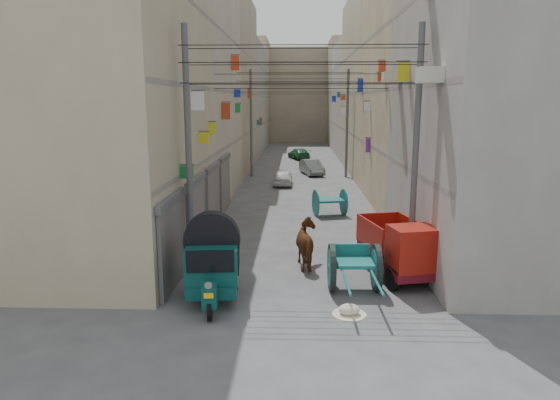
{
  "coord_description": "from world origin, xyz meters",
  "views": [
    {
      "loc": [
        -0.13,
        -9.81,
        5.66
      ],
      "look_at": [
        -0.69,
        6.5,
        2.42
      ],
      "focal_mm": 32.0,
      "sensor_mm": 36.0,
      "label": 1
    }
  ],
  "objects_px": {
    "feed_sack": "(349,310)",
    "distant_car_grey": "(312,167)",
    "auto_rickshaw": "(213,261)",
    "mini_truck": "(403,252)",
    "tonga_cart": "(354,267)",
    "horse": "(309,244)",
    "second_cart": "(330,202)",
    "distant_car_white": "(283,177)",
    "distant_car_green": "(299,154)"
  },
  "relations": [
    {
      "from": "auto_rickshaw",
      "to": "distant_car_white",
      "type": "height_order",
      "value": "auto_rickshaw"
    },
    {
      "from": "mini_truck",
      "to": "distant_car_grey",
      "type": "relative_size",
      "value": 1.06
    },
    {
      "from": "auto_rickshaw",
      "to": "distant_car_grey",
      "type": "bearing_deg",
      "value": 76.52
    },
    {
      "from": "tonga_cart",
      "to": "feed_sack",
      "type": "height_order",
      "value": "tonga_cart"
    },
    {
      "from": "mini_truck",
      "to": "feed_sack",
      "type": "relative_size",
      "value": 6.53
    },
    {
      "from": "feed_sack",
      "to": "distant_car_grey",
      "type": "distance_m",
      "value": 26.27
    },
    {
      "from": "tonga_cart",
      "to": "feed_sack",
      "type": "distance_m",
      "value": 1.89
    },
    {
      "from": "auto_rickshaw",
      "to": "feed_sack",
      "type": "height_order",
      "value": "auto_rickshaw"
    },
    {
      "from": "horse",
      "to": "tonga_cart",
      "type": "bearing_deg",
      "value": 109.23
    },
    {
      "from": "feed_sack",
      "to": "distant_car_green",
      "type": "xyz_separation_m",
      "value": [
        -1.24,
        37.06,
        0.39
      ]
    },
    {
      "from": "distant_car_green",
      "to": "second_cart",
      "type": "bearing_deg",
      "value": 76.83
    },
    {
      "from": "feed_sack",
      "to": "distant_car_green",
      "type": "relative_size",
      "value": 0.16
    },
    {
      "from": "feed_sack",
      "to": "distant_car_white",
      "type": "xyz_separation_m",
      "value": [
        -2.4,
        21.16,
        0.39
      ]
    },
    {
      "from": "distant_car_grey",
      "to": "distant_car_green",
      "type": "relative_size",
      "value": 0.97
    },
    {
      "from": "tonga_cart",
      "to": "second_cart",
      "type": "height_order",
      "value": "tonga_cart"
    },
    {
      "from": "auto_rickshaw",
      "to": "distant_car_white",
      "type": "relative_size",
      "value": 0.91
    },
    {
      "from": "auto_rickshaw",
      "to": "horse",
      "type": "height_order",
      "value": "auto_rickshaw"
    },
    {
      "from": "horse",
      "to": "distant_car_green",
      "type": "relative_size",
      "value": 0.52
    },
    {
      "from": "auto_rickshaw",
      "to": "feed_sack",
      "type": "xyz_separation_m",
      "value": [
        3.83,
        -0.93,
        -1.02
      ]
    },
    {
      "from": "distant_car_grey",
      "to": "horse",
      "type": "bearing_deg",
      "value": -105.71
    },
    {
      "from": "second_cart",
      "to": "mini_truck",
      "type": "bearing_deg",
      "value": -91.02
    },
    {
      "from": "second_cart",
      "to": "distant_car_white",
      "type": "bearing_deg",
      "value": 94.14
    },
    {
      "from": "feed_sack",
      "to": "second_cart",
      "type": "bearing_deg",
      "value": 88.95
    },
    {
      "from": "second_cart",
      "to": "distant_car_white",
      "type": "height_order",
      "value": "second_cart"
    },
    {
      "from": "second_cart",
      "to": "distant_car_grey",
      "type": "distance_m",
      "value": 14.32
    },
    {
      "from": "horse",
      "to": "distant_car_green",
      "type": "distance_m",
      "value": 33.12
    },
    {
      "from": "tonga_cart",
      "to": "distant_car_white",
      "type": "height_order",
      "value": "tonga_cart"
    },
    {
      "from": "feed_sack",
      "to": "distant_car_white",
      "type": "distance_m",
      "value": 21.3
    },
    {
      "from": "mini_truck",
      "to": "horse",
      "type": "height_order",
      "value": "mini_truck"
    },
    {
      "from": "auto_rickshaw",
      "to": "tonga_cart",
      "type": "height_order",
      "value": "auto_rickshaw"
    },
    {
      "from": "tonga_cart",
      "to": "distant_car_green",
      "type": "relative_size",
      "value": 0.88
    },
    {
      "from": "second_cart",
      "to": "distant_car_white",
      "type": "distance_m",
      "value": 9.58
    },
    {
      "from": "mini_truck",
      "to": "distant_car_grey",
      "type": "xyz_separation_m",
      "value": [
        -2.25,
        23.56,
        -0.36
      ]
    },
    {
      "from": "second_cart",
      "to": "distant_car_green",
      "type": "xyz_separation_m",
      "value": [
        -1.46,
        25.11,
        -0.19
      ]
    },
    {
      "from": "auto_rickshaw",
      "to": "distant_car_green",
      "type": "xyz_separation_m",
      "value": [
        2.59,
        36.13,
        -0.63
      ]
    },
    {
      "from": "mini_truck",
      "to": "feed_sack",
      "type": "height_order",
      "value": "mini_truck"
    },
    {
      "from": "distant_car_white",
      "to": "distant_car_green",
      "type": "relative_size",
      "value": 0.86
    },
    {
      "from": "distant_car_grey",
      "to": "distant_car_green",
      "type": "bearing_deg",
      "value": 81.19
    },
    {
      "from": "feed_sack",
      "to": "distant_car_grey",
      "type": "xyz_separation_m",
      "value": [
        -0.28,
        26.26,
        0.44
      ]
    },
    {
      "from": "mini_truck",
      "to": "distant_car_white",
      "type": "height_order",
      "value": "mini_truck"
    },
    {
      "from": "second_cart",
      "to": "horse",
      "type": "relative_size",
      "value": 0.92
    },
    {
      "from": "distant_car_green",
      "to": "mini_truck",
      "type": "bearing_deg",
      "value": 78.83
    },
    {
      "from": "auto_rickshaw",
      "to": "mini_truck",
      "type": "bearing_deg",
      "value": 11.52
    },
    {
      "from": "mini_truck",
      "to": "horse",
      "type": "relative_size",
      "value": 1.96
    },
    {
      "from": "distant_car_white",
      "to": "feed_sack",
      "type": "bearing_deg",
      "value": 97.24
    },
    {
      "from": "tonga_cart",
      "to": "mini_truck",
      "type": "xyz_separation_m",
      "value": [
        1.66,
        0.95,
        0.19
      ]
    },
    {
      "from": "tonga_cart",
      "to": "distant_car_green",
      "type": "bearing_deg",
      "value": 91.09
    },
    {
      "from": "distant_car_green",
      "to": "tonga_cart",
      "type": "bearing_deg",
      "value": 76.0
    },
    {
      "from": "distant_car_green",
      "to": "feed_sack",
      "type": "bearing_deg",
      "value": 75.41
    },
    {
      "from": "auto_rickshaw",
      "to": "mini_truck",
      "type": "xyz_separation_m",
      "value": [
        5.8,
        1.78,
        -0.22
      ]
    }
  ]
}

